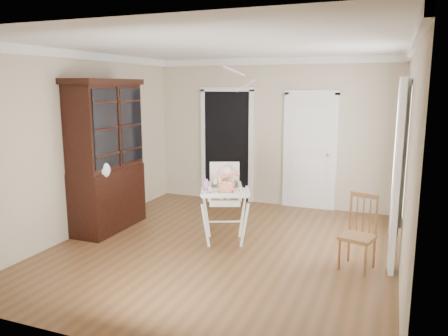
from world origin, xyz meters
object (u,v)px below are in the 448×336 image
at_px(dining_chair, 359,235).
at_px(high_chair, 225,193).
at_px(china_cabinet, 106,156).
at_px(sippy_cup, 205,184).
at_px(cake, 227,187).

bearing_deg(dining_chair, high_chair, -173.31).
bearing_deg(china_cabinet, sippy_cup, -3.82).
bearing_deg(cake, dining_chair, -1.26).
distance_m(sippy_cup, dining_chair, 2.10).
bearing_deg(cake, china_cabinet, 176.00).
distance_m(cake, sippy_cup, 0.33).
height_order(high_chair, sippy_cup, high_chair).
xyz_separation_m(cake, china_cabinet, (-2.02, 0.14, 0.29)).
height_order(sippy_cup, dining_chair, sippy_cup).
bearing_deg(high_chair, sippy_cup, -157.87).
bearing_deg(high_chair, dining_chair, -30.35).
distance_m(cake, china_cabinet, 2.05).
bearing_deg(china_cabinet, cake, -4.00).
bearing_deg(dining_chair, china_cabinet, -167.78).
xyz_separation_m(high_chair, cake, (0.12, -0.23, 0.15)).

